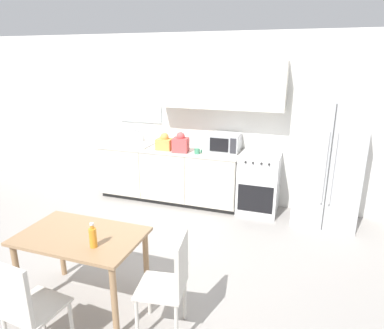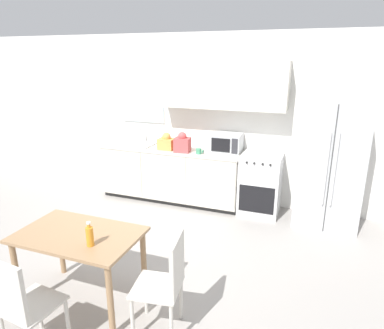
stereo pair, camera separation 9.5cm
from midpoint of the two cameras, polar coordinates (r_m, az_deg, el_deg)
ground_plane at (r=4.43m, az=-6.87°, el=-14.32°), size 12.00×12.00×0.00m
wall_back at (r=5.62m, az=2.37°, el=8.58°), size 12.00×0.38×2.70m
kitchen_counter at (r=5.74m, az=-2.99°, el=-1.57°), size 2.38×0.64×0.90m
oven_range at (r=5.37m, az=11.81°, el=-3.21°), size 0.60×0.61×0.93m
refrigerator at (r=5.16m, az=22.49°, el=0.05°), size 0.86×0.72×1.80m
kitchen_sink at (r=5.90m, az=-8.81°, el=3.44°), size 0.60×0.45×0.25m
microwave at (r=5.39m, az=6.37°, el=3.62°), size 0.45×0.36×0.29m
coffee_mug at (r=5.26m, az=1.72°, el=2.23°), size 0.12×0.09×0.08m
grocery_bag_0 at (r=5.52m, az=-3.77°, el=3.70°), size 0.25×0.21×0.27m
grocery_bag_1 at (r=5.36m, az=-1.11°, el=3.54°), size 0.26×0.23×0.32m
dining_table at (r=3.49m, az=-17.51°, el=-12.53°), size 1.15×0.72×0.74m
dining_chair_near at (r=3.09m, az=-25.88°, el=-19.93°), size 0.44×0.44×0.93m
dining_chair_side at (r=3.05m, az=-3.14°, el=-18.48°), size 0.45×0.45×0.93m
drink_bottle at (r=3.16m, az=-15.84°, el=-11.37°), size 0.07×0.07×0.23m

